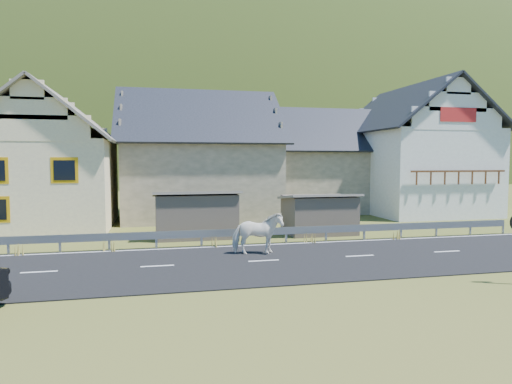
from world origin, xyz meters
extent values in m
plane|color=#3D4B17|center=(0.00, 0.00, 0.00)|extent=(160.00, 160.00, 0.00)
cube|color=black|center=(0.00, 0.00, 0.02)|extent=(60.00, 7.00, 0.04)
cube|color=silver|center=(0.00, 0.00, 0.04)|extent=(60.00, 6.60, 0.01)
cube|color=#93969B|center=(0.00, 3.68, 0.58)|extent=(28.00, 0.08, 0.34)
cube|color=#93969B|center=(-10.00, 3.70, 0.35)|extent=(0.10, 0.06, 0.70)
cube|color=#93969B|center=(-8.00, 3.70, 0.35)|extent=(0.10, 0.06, 0.70)
cube|color=#93969B|center=(-6.00, 3.70, 0.35)|extent=(0.10, 0.06, 0.70)
cube|color=#93969B|center=(-4.00, 3.70, 0.35)|extent=(0.10, 0.06, 0.70)
cube|color=#93969B|center=(-2.00, 3.70, 0.35)|extent=(0.10, 0.06, 0.70)
cube|color=#93969B|center=(0.00, 3.70, 0.35)|extent=(0.10, 0.06, 0.70)
cube|color=#93969B|center=(2.00, 3.70, 0.35)|extent=(0.10, 0.06, 0.70)
cube|color=#93969B|center=(4.00, 3.70, 0.35)|extent=(0.10, 0.06, 0.70)
cube|color=#93969B|center=(6.00, 3.70, 0.35)|extent=(0.10, 0.06, 0.70)
cube|color=#93969B|center=(8.00, 3.70, 0.35)|extent=(0.10, 0.06, 0.70)
cube|color=#93969B|center=(10.00, 3.70, 0.35)|extent=(0.10, 0.06, 0.70)
cube|color=#93969B|center=(12.00, 3.70, 0.35)|extent=(0.10, 0.06, 0.70)
cube|color=#93969B|center=(14.00, 3.70, 0.35)|extent=(0.10, 0.06, 0.70)
cube|color=brown|center=(-2.00, 6.50, 1.10)|extent=(4.30, 3.30, 2.40)
cube|color=brown|center=(4.50, 6.00, 1.00)|extent=(3.80, 2.90, 2.20)
cube|color=#FFEBB1|center=(-10.00, 12.00, 2.50)|extent=(7.00, 9.00, 5.00)
cube|color=#C2880A|center=(-8.40, 7.50, 3.40)|extent=(1.30, 0.12, 1.30)
cube|color=tan|center=(-12.00, 13.50, 6.56)|extent=(0.70, 0.70, 2.40)
cube|color=tan|center=(-1.00, 15.00, 2.50)|extent=(10.00, 9.00, 5.00)
cube|color=tan|center=(9.00, 17.00, 2.30)|extent=(9.00, 8.00, 4.60)
cube|color=white|center=(15.00, 14.00, 3.00)|extent=(8.00, 10.00, 6.00)
cube|color=red|center=(15.00, 8.97, 6.80)|extent=(2.60, 0.06, 0.90)
cube|color=#5C3019|center=(15.00, 8.75, 3.20)|extent=(6.80, 0.12, 0.12)
ellipsoid|color=#233815|center=(5.00, 180.00, -20.00)|extent=(440.00, 280.00, 260.00)
imported|color=white|center=(0.05, 1.28, 0.90)|extent=(1.08, 2.11, 1.73)
camera|label=1|loc=(-4.12, -16.80, 3.90)|focal=32.00mm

